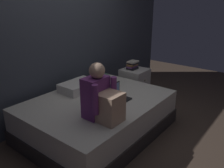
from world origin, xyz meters
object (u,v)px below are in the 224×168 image
Objects in this scene: pillow at (79,86)px; clothes_pile at (103,78)px; person_sitting at (102,98)px; laptop at (116,96)px; nightstand at (134,84)px; book_stack at (132,65)px; bed at (98,116)px.

pillow is 0.55m from clothes_pile.
person_sitting is 2.05× the size of laptop.
nightstand is 1.85m from person_sitting.
clothes_pile is (-0.66, 0.16, -0.10)m from book_stack.
pillow is at bearing 61.88° from person_sitting.
person_sitting reaches higher than book_stack.
nightstand is 0.75m from clothes_pile.
person_sitting is 2.26× the size of clothes_pile.
laptop is (-1.16, -0.45, 0.27)m from nightstand.
pillow is 1.93× the size of clothes_pile.
person_sitting reaches higher than nightstand.
clothes_pile reaches higher than nightstand.
book_stack is (1.65, 0.67, -0.09)m from person_sitting.
clothes_pile reaches higher than bed.
pillow reaches higher than nightstand.
person_sitting is 1.17× the size of pillow.
laptop is 0.82m from clothes_pile.
pillow is at bearing 171.92° from book_stack.
bed is 6.25× the size of laptop.
pillow is (-0.06, 0.67, 0.01)m from laptop.
person_sitting is (-1.67, -0.63, 0.46)m from nightstand.
book_stack is at bearing 22.16° from person_sitting.
laptop is at bearing -58.37° from bed.
nightstand is 2.07× the size of clothes_pile.
bed is 3.05× the size of person_sitting.
bed is at bearing -169.74° from nightstand.
bed is at bearing 121.63° from laptop.
nightstand is 1.87× the size of laptop.
nightstand is at bearing 20.65° from person_sitting.
clothes_pile is at bearing 163.44° from nightstand.
book_stack reaches higher than bed.
laptop is 0.67m from pillow.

